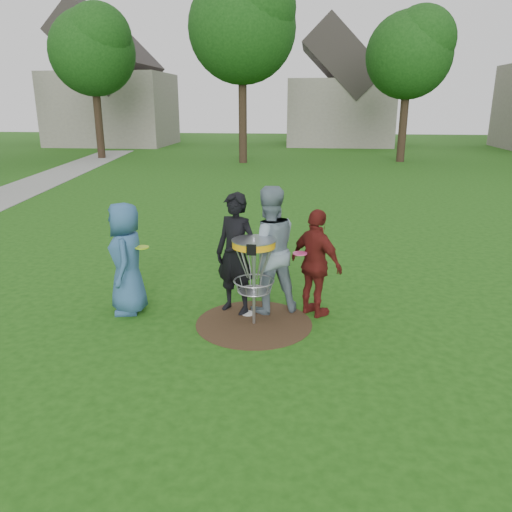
# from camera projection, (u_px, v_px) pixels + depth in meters

# --- Properties ---
(ground) EXTENTS (100.00, 100.00, 0.00)m
(ground) POSITION_uv_depth(u_px,v_px,m) (254.00, 323.00, 7.71)
(ground) COLOR #19470F
(ground) RESTS_ON ground
(dirt_patch) EXTENTS (1.80, 1.80, 0.01)m
(dirt_patch) POSITION_uv_depth(u_px,v_px,m) (254.00, 323.00, 7.71)
(dirt_patch) COLOR #47331E
(dirt_patch) RESTS_ON ground
(player_blue) EXTENTS (0.77, 0.99, 1.80)m
(player_blue) POSITION_uv_depth(u_px,v_px,m) (127.00, 259.00, 7.91)
(player_blue) COLOR #2D557D
(player_blue) RESTS_ON ground
(player_black) EXTENTS (0.85, 0.74, 1.95)m
(player_black) POSITION_uv_depth(u_px,v_px,m) (236.00, 254.00, 7.89)
(player_black) COLOR black
(player_black) RESTS_ON ground
(player_grey) EXTENTS (1.21, 1.08, 2.05)m
(player_grey) POSITION_uv_depth(u_px,v_px,m) (268.00, 250.00, 7.93)
(player_grey) COLOR slate
(player_grey) RESTS_ON ground
(player_maroon) EXTENTS (1.02, 1.00, 1.72)m
(player_maroon) POSITION_uv_depth(u_px,v_px,m) (316.00, 264.00, 7.79)
(player_maroon) COLOR #5D1815
(player_maroon) RESTS_ON ground
(disc_on_grass) EXTENTS (0.22, 0.22, 0.02)m
(disc_on_grass) POSITION_uv_depth(u_px,v_px,m) (248.00, 314.00, 8.05)
(disc_on_grass) COLOR silver
(disc_on_grass) RESTS_ON ground
(disc_golf_basket) EXTENTS (0.66, 0.67, 1.38)m
(disc_golf_basket) POSITION_uv_depth(u_px,v_px,m) (254.00, 261.00, 7.41)
(disc_golf_basket) COLOR #9EA0A5
(disc_golf_basket) RESTS_ON ground
(held_discs) EXTENTS (2.69, 0.32, 0.22)m
(held_discs) POSITION_uv_depth(u_px,v_px,m) (236.00, 246.00, 7.66)
(held_discs) COLOR #99CB16
(held_discs) RESTS_ON ground
(tree_row) EXTENTS (51.20, 17.42, 9.90)m
(tree_row) POSITION_uv_depth(u_px,v_px,m) (307.00, 43.00, 25.49)
(tree_row) COLOR #38281C
(tree_row) RESTS_ON ground
(house_row) EXTENTS (44.50, 10.65, 11.62)m
(house_row) POSITION_uv_depth(u_px,v_px,m) (365.00, 91.00, 37.44)
(house_row) COLOR gray
(house_row) RESTS_ON ground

